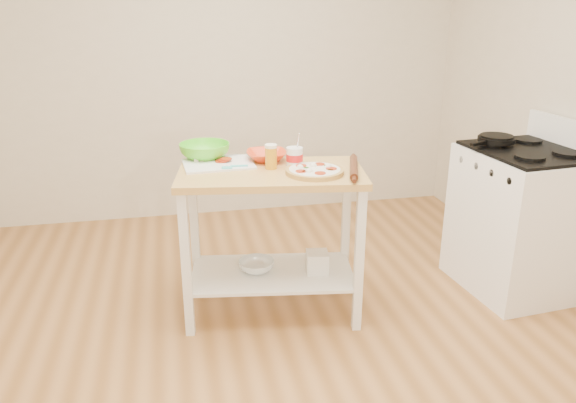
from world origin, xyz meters
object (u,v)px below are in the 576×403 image
(gas_stove, at_px, (519,220))
(shelf_bin, at_px, (317,262))
(skillet, at_px, (496,139))
(yogurt_tub, at_px, (295,157))
(shelf_glass_bowl, at_px, (256,266))
(cutting_board, at_px, (218,163))
(beer_pint, at_px, (271,157))
(prep_island, at_px, (272,213))
(green_bowl, at_px, (205,151))
(knife, at_px, (211,157))
(pizza, at_px, (314,171))
(rolling_pin, at_px, (354,168))
(orange_bowl, at_px, (267,156))
(spatula, at_px, (234,167))

(gas_stove, height_order, shelf_bin, gas_stove)
(skillet, distance_m, yogurt_tub, 1.34)
(gas_stove, bearing_deg, shelf_bin, 176.16)
(shelf_bin, bearing_deg, shelf_glass_bowl, 166.89)
(cutting_board, height_order, beer_pint, beer_pint)
(prep_island, distance_m, gas_stove, 1.62)
(green_bowl, bearing_deg, knife, -46.52)
(shelf_glass_bowl, bearing_deg, cutting_board, 142.14)
(beer_pint, bearing_deg, cutting_board, 154.01)
(prep_island, xyz_separation_m, cutting_board, (-0.29, 0.18, 0.27))
(cutting_board, xyz_separation_m, yogurt_tub, (0.43, -0.14, 0.05))
(skillet, xyz_separation_m, pizza, (-1.25, -0.24, -0.06))
(prep_island, height_order, shelf_glass_bowl, prep_island)
(rolling_pin, bearing_deg, pizza, 175.95)
(cutting_board, height_order, rolling_pin, rolling_pin)
(pizza, distance_m, orange_bowl, 0.38)
(gas_stove, xyz_separation_m, skillet, (-0.14, 0.16, 0.50))
(pizza, distance_m, beer_pint, 0.27)
(orange_bowl, xyz_separation_m, beer_pint, (-0.00, -0.18, 0.04))
(prep_island, distance_m, spatula, 0.35)
(spatula, distance_m, shelf_bin, 0.77)
(shelf_glass_bowl, bearing_deg, knife, 130.09)
(knife, bearing_deg, prep_island, -53.39)
(beer_pint, relative_size, yogurt_tub, 0.69)
(green_bowl, xyz_separation_m, yogurt_tub, (0.49, -0.29, 0.01))
(green_bowl, bearing_deg, cutting_board, -67.08)
(prep_island, xyz_separation_m, knife, (-0.32, 0.30, 0.28))
(prep_island, xyz_separation_m, rolling_pin, (0.45, -0.12, 0.28))
(skillet, relative_size, spatula, 2.27)
(yogurt_tub, bearing_deg, pizza, -60.86)
(cutting_board, relative_size, spatula, 2.71)
(green_bowl, height_order, rolling_pin, green_bowl)
(prep_island, height_order, green_bowl, green_bowl)
(prep_island, relative_size, yogurt_tub, 5.45)
(rolling_pin, height_order, shelf_glass_bowl, rolling_pin)
(yogurt_tub, height_order, shelf_bin, yogurt_tub)
(orange_bowl, relative_size, yogurt_tub, 1.17)
(orange_bowl, xyz_separation_m, rolling_pin, (0.44, -0.33, -0.01))
(prep_island, distance_m, cutting_board, 0.43)
(yogurt_tub, xyz_separation_m, shelf_bin, (0.12, -0.09, -0.63))
(cutting_board, distance_m, knife, 0.12)
(pizza, relative_size, shelf_bin, 2.54)
(beer_pint, relative_size, rolling_pin, 0.36)
(green_bowl, relative_size, rolling_pin, 0.77)
(spatula, height_order, shelf_bin, spatula)
(orange_bowl, xyz_separation_m, shelf_bin, (0.26, -0.27, -0.61))
(cutting_board, xyz_separation_m, knife, (-0.03, 0.11, 0.01))
(beer_pint, bearing_deg, green_bowl, 140.54)
(spatula, xyz_separation_m, beer_pint, (0.21, -0.03, 0.06))
(gas_stove, bearing_deg, orange_bowl, 166.48)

